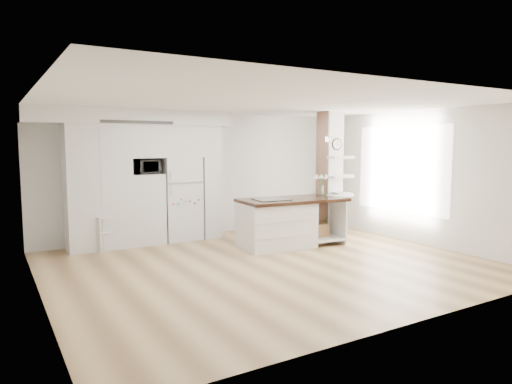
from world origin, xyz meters
TOP-DOWN VIEW (x-y plane):
  - floor at (0.00, 0.00)m, footprint 7.00×6.00m
  - room at (0.00, 0.00)m, footprint 7.04×6.04m
  - cabinet_wall at (-1.45, 2.67)m, footprint 4.00×0.71m
  - refrigerator at (-0.53, 2.68)m, footprint 0.78×0.69m
  - column at (2.38, 1.13)m, footprint 0.69×0.90m
  - window at (3.48, 0.30)m, footprint 0.00×2.40m
  - pendant_light at (1.70, 0.15)m, footprint 0.12×0.12m
  - kitchen_island at (0.92, 0.99)m, footprint 2.19×1.17m
  - bookshelf at (-2.06, 2.51)m, footprint 0.65×0.52m
  - floor_plant_a at (2.02, 1.07)m, footprint 0.33×0.29m
  - floor_plant_b at (2.39, 2.50)m, footprint 0.28×0.28m
  - microwave at (-1.27, 2.62)m, footprint 0.54×0.37m
  - shelf_plant at (2.63, 1.30)m, footprint 0.27×0.23m
  - decor_bowl at (2.30, 0.90)m, footprint 0.22×0.22m

SIDE VIEW (x-z plane):
  - floor at x=0.00m, z-range -0.01..0.01m
  - floor_plant_b at x=2.39m, z-range 0.00..0.49m
  - floor_plant_a at x=2.02m, z-range 0.00..0.53m
  - bookshelf at x=-2.06m, z-range -0.04..0.63m
  - kitchen_island at x=0.92m, z-range -0.27..1.26m
  - refrigerator at x=-0.53m, z-range 0.00..1.75m
  - decor_bowl at x=2.30m, z-range 0.98..1.03m
  - column at x=2.38m, z-range 0.00..2.70m
  - window at x=3.48m, z-range 0.30..2.70m
  - cabinet_wall at x=-1.45m, z-range 0.16..2.86m
  - shelf_plant at x=2.63m, z-range 1.38..1.67m
  - microwave at x=-1.27m, z-range 1.42..1.72m
  - room at x=0.00m, z-range 0.50..3.22m
  - pendant_light at x=1.70m, z-range 2.07..2.17m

